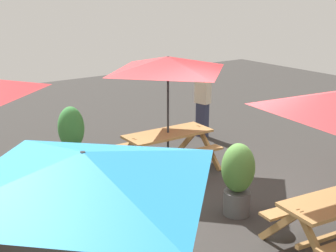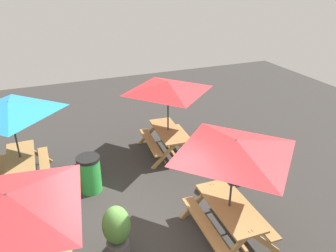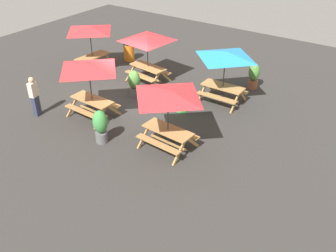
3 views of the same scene
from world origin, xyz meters
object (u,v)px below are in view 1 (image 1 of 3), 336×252
(potted_plant_0, at_px, (238,177))
(person_standing, at_px, (203,102))
(potted_plant_2, at_px, (72,135))
(picnic_table_0, at_px, (168,72))
(picnic_table_1, at_px, (85,187))
(trash_bin_green, at_px, (110,232))

(potted_plant_0, distance_m, person_standing, 4.17)
(potted_plant_0, distance_m, potted_plant_2, 3.73)
(picnic_table_0, relative_size, person_standing, 1.40)
(potted_plant_0, xyz_separation_m, person_standing, (-2.19, -3.55, 0.23))
(potted_plant_2, bearing_deg, picnic_table_1, 67.62)
(potted_plant_0, height_order, potted_plant_2, potted_plant_2)
(picnic_table_0, bearing_deg, picnic_table_1, 48.99)
(picnic_table_1, bearing_deg, person_standing, -137.39)
(person_standing, bearing_deg, potted_plant_0, -43.73)
(picnic_table_0, bearing_deg, potted_plant_0, 85.20)
(picnic_table_0, bearing_deg, potted_plant_2, -35.58)
(picnic_table_0, height_order, person_standing, picnic_table_0)
(trash_bin_green, bearing_deg, potted_plant_0, -177.14)
(trash_bin_green, distance_m, potted_plant_2, 3.79)
(potted_plant_2, height_order, person_standing, person_standing)
(trash_bin_green, bearing_deg, picnic_table_1, 56.76)
(picnic_table_1, relative_size, trash_bin_green, 2.38)
(picnic_table_0, xyz_separation_m, potted_plant_2, (1.56, -1.19, -1.30))
(potted_plant_0, height_order, person_standing, person_standing)
(potted_plant_0, relative_size, person_standing, 0.73)
(potted_plant_0, bearing_deg, picnic_table_0, -96.52)
(picnic_table_0, distance_m, picnic_table_1, 5.46)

